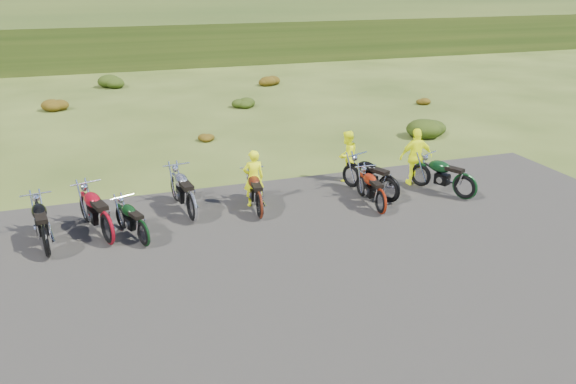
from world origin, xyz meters
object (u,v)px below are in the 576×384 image
object	(u,v)px
motorcycle_0	(49,258)
motorcycle_3	(193,222)
person_middle	(254,179)
motorcycle_7	(463,200)

from	to	relation	value
motorcycle_0	motorcycle_3	size ratio (longest dim) A/B	0.95
motorcycle_3	motorcycle_0	bearing A→B (deg)	97.46
motorcycle_3	person_middle	xyz separation A→B (m)	(1.83, 0.54, 0.81)
motorcycle_0	motorcycle_7	world-z (taller)	motorcycle_0
motorcycle_0	motorcycle_7	xyz separation A→B (m)	(11.22, -0.03, 0.00)
motorcycle_7	person_middle	size ratio (longest dim) A/B	1.36
motorcycle_3	person_middle	bearing A→B (deg)	-81.04
motorcycle_3	person_middle	size ratio (longest dim) A/B	1.45
motorcycle_7	person_middle	bearing A→B (deg)	48.85
motorcycle_0	motorcycle_3	distance (m)	3.63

